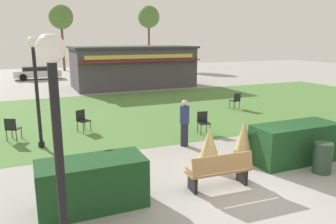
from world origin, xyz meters
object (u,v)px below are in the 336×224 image
object	(u,v)px
food_kiosk	(133,66)
cafe_chair_east	(82,119)
tree_right_bg	(149,17)
parked_car_west_slot	(37,72)
park_bench	(220,170)
lamppost_mid	(36,79)
tree_left_bg	(61,17)
person_strolling	(184,123)
cafe_chair_north	(12,127)
trash_bin	(323,158)
cafe_chair_west	(203,121)
cafe_chair_center	(236,100)
lamppost_near	(58,146)

from	to	relation	value
food_kiosk	cafe_chair_east	world-z (taller)	food_kiosk
tree_right_bg	parked_car_west_slot	bearing A→B (deg)	-152.19
park_bench	tree_right_bg	size ratio (longest dim) A/B	0.22
lamppost_mid	tree_right_bg	xyz separation A→B (m)	(14.78, 29.02, 3.98)
park_bench	tree_left_bg	distance (m)	35.06
lamppost_mid	cafe_chair_east	bearing A→B (deg)	42.32
person_strolling	tree_right_bg	distance (m)	32.95
cafe_chair_east	park_bench	bearing A→B (deg)	-71.06
tree_left_bg	cafe_chair_north	bearing A→B (deg)	-100.07
cafe_chair_north	person_strolling	xyz separation A→B (m)	(5.71, -3.11, 0.33)
tree_left_bg	parked_car_west_slot	bearing A→B (deg)	-113.55
food_kiosk	parked_car_west_slot	xyz separation A→B (m)	(-6.92, 8.29, -0.97)
trash_bin	cafe_chair_east	size ratio (longest dim) A/B	1.01
trash_bin	cafe_chair_west	bearing A→B (deg)	103.25
cafe_chair_west	cafe_chair_north	bearing A→B (deg)	164.46
park_bench	parked_car_west_slot	size ratio (longest dim) A/B	0.40
cafe_chair_west	parked_car_west_slot	distance (m)	22.99
cafe_chair_center	cafe_chair_north	bearing A→B (deg)	-172.43
park_bench	tree_right_bg	world-z (taller)	tree_right_bg
cafe_chair_west	cafe_chair_north	distance (m)	7.39
food_kiosk	tree_right_bg	distance (m)	17.94
cafe_chair_east	tree_left_bg	distance (m)	28.36
cafe_chair_east	food_kiosk	bearing A→B (deg)	63.31
park_bench	tree_left_bg	bearing A→B (deg)	90.07
park_bench	cafe_chair_center	xyz separation A→B (m)	(6.09, 8.06, 0.05)
person_strolling	tree_right_bg	world-z (taller)	tree_right_bg
trash_bin	tree_left_bg	xyz separation A→B (m)	(-3.30, 34.91, 5.73)
person_strolling	parked_car_west_slot	xyz separation A→B (m)	(-4.08, 23.46, -0.22)
cafe_chair_center	parked_car_west_slot	xyz separation A→B (m)	(-9.47, 18.87, 0.12)
cafe_chair_center	cafe_chair_north	world-z (taller)	same
park_bench	parked_car_west_slot	world-z (taller)	parked_car_west_slot
lamppost_mid	cafe_chair_north	bearing A→B (deg)	127.47
cafe_chair_east	cafe_chair_center	size ratio (longest dim) A/B	1.00
park_bench	trash_bin	xyz separation A→B (m)	(3.26, -0.32, -0.03)
lamppost_mid	tree_left_bg	xyz separation A→B (m)	(4.02, 29.25, 3.73)
food_kiosk	lamppost_mid	bearing A→B (deg)	-119.78
park_bench	lamppost_near	bearing A→B (deg)	-148.48
person_strolling	parked_car_west_slot	bearing A→B (deg)	116.62
park_bench	person_strolling	xyz separation A→B (m)	(0.69, 3.47, 0.38)
cafe_chair_center	tree_left_bg	size ratio (longest dim) A/B	0.12
food_kiosk	cafe_chair_east	size ratio (longest dim) A/B	10.69
person_strolling	parked_car_west_slot	size ratio (longest dim) A/B	0.40
cafe_chair_center	tree_left_bg	bearing A→B (deg)	103.01
lamppost_mid	trash_bin	size ratio (longest dim) A/B	4.30
cafe_chair_west	lamppost_mid	bearing A→B (deg)	173.15
lamppost_mid	cafe_chair_north	world-z (taller)	lamppost_mid
tree_right_bg	park_bench	bearing A→B (deg)	-107.32
cafe_chair_west	parked_car_west_slot	bearing A→B (deg)	103.81
lamppost_near	food_kiosk	world-z (taller)	lamppost_near
cafe_chair_north	cafe_chair_west	bearing A→B (deg)	-15.54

